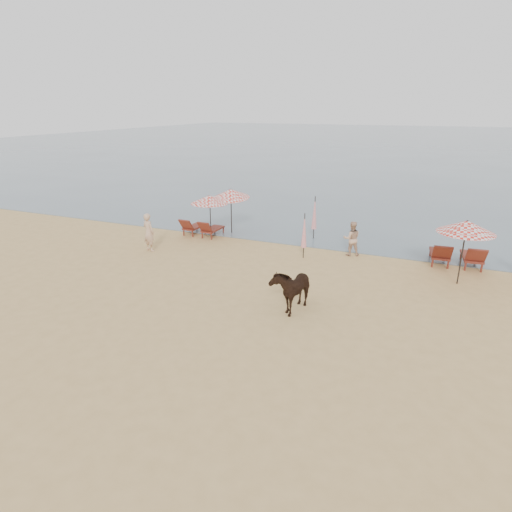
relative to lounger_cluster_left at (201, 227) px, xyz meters
The scene contains 12 objects.
ground 11.01m from the lounger_cluster_left, 62.52° to the right, with size 120.00×120.00×0.00m, color tan.
sea 70.43m from the lounger_cluster_left, 85.87° to the left, with size 160.00×140.00×0.06m, color #51606B.
lounger_cluster_left is the anchor object (origin of this frame).
lounger_cluster_right 12.13m from the lounger_cluster_left, ahead, with size 2.16×2.09×0.72m.
umbrella_open_left_a 1.62m from the lounger_cluster_left, ahead, with size 1.92×1.92×2.18m.
umbrella_open_left_b 2.33m from the lounger_cluster_left, 39.00° to the left, with size 1.93×1.96×2.46m.
umbrella_open_right 12.44m from the lounger_cluster_left, ahead, with size 2.04×2.04×2.49m.
umbrella_closed_left 5.87m from the lounger_cluster_left, 16.87° to the left, with size 0.27×0.27×2.19m.
umbrella_closed_right 6.09m from the lounger_cluster_left, 12.22° to the right, with size 0.25×0.25×2.03m.
cow 9.40m from the lounger_cluster_left, 41.91° to the right, with size 0.81×1.79×1.51m, color black.
beachgoer_left 3.26m from the lounger_cluster_left, 108.09° to the right, with size 0.65×0.43×1.78m, color tan.
beachgoer_right_a 7.79m from the lounger_cluster_left, ahead, with size 0.77×0.60×1.57m, color tan.
Camera 1 is at (5.81, -8.89, 6.40)m, focal length 30.00 mm.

